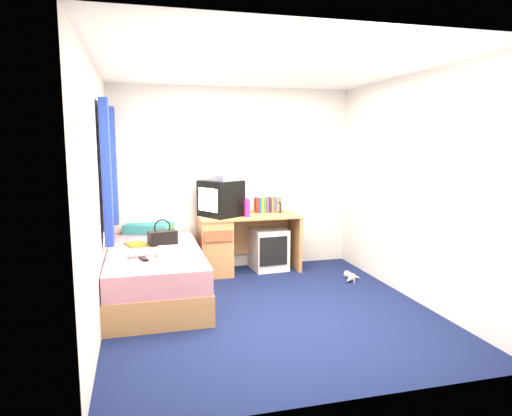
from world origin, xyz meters
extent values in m
plane|color=#0C1438|center=(0.00, 0.00, 0.00)|extent=(3.40, 3.40, 0.00)
plane|color=white|center=(0.00, 0.00, 2.40)|extent=(3.40, 3.40, 0.00)
plane|color=silver|center=(0.00, 1.70, 1.20)|extent=(3.20, 0.00, 3.20)
plane|color=silver|center=(0.00, -1.70, 1.20)|extent=(3.20, 0.00, 3.20)
plane|color=silver|center=(-1.60, 0.00, 1.20)|extent=(0.00, 3.40, 3.40)
plane|color=silver|center=(1.60, 0.00, 1.20)|extent=(0.00, 3.40, 3.40)
cube|color=tan|center=(-1.10, 0.70, 0.15)|extent=(1.00, 2.00, 0.30)
cube|color=brown|center=(-0.60, 0.30, 0.16)|extent=(0.02, 0.70, 0.18)
cube|color=white|center=(-1.10, 0.70, 0.42)|extent=(0.98, 1.98, 0.24)
cube|color=#174B98|center=(-1.13, 1.62, 0.60)|extent=(0.65, 0.53, 0.12)
cube|color=tan|center=(0.13, 1.42, 0.73)|extent=(1.30, 0.55, 0.03)
cube|color=tan|center=(-0.32, 1.42, 0.36)|extent=(0.40, 0.52, 0.72)
cube|color=tan|center=(0.76, 1.42, 0.36)|extent=(0.04, 0.52, 0.72)
cube|color=tan|center=(0.38, 1.67, 0.45)|extent=(0.78, 0.03, 0.55)
cube|color=silver|center=(0.41, 1.45, 0.28)|extent=(0.47, 0.47, 0.55)
cube|color=black|center=(-0.23, 1.44, 0.98)|extent=(0.60, 0.61, 0.46)
cube|color=beige|center=(-0.41, 1.33, 0.98)|extent=(0.19, 0.30, 0.28)
cube|color=silver|center=(-0.23, 1.44, 1.25)|extent=(0.47, 0.50, 0.08)
cube|color=maroon|center=(0.28, 1.60, 0.85)|extent=(0.03, 0.13, 0.20)
cube|color=navy|center=(0.32, 1.60, 0.85)|extent=(0.03, 0.13, 0.20)
cube|color=gold|center=(0.35, 1.60, 0.85)|extent=(0.03, 0.13, 0.20)
cube|color=#337F33|center=(0.39, 1.60, 0.85)|extent=(0.03, 0.13, 0.20)
cube|color=#7F337F|center=(0.42, 1.60, 0.85)|extent=(0.03, 0.13, 0.20)
cube|color=#262626|center=(0.46, 1.60, 0.85)|extent=(0.03, 0.13, 0.20)
cube|color=#B26633|center=(0.49, 1.60, 0.85)|extent=(0.03, 0.13, 0.20)
cube|color=#4C4C99|center=(0.53, 1.60, 0.85)|extent=(0.03, 0.13, 0.20)
cube|color=olive|center=(0.56, 1.60, 0.85)|extent=(0.03, 0.13, 0.20)
cube|color=#337272|center=(0.60, 1.60, 0.85)|extent=(0.03, 0.13, 0.20)
cube|color=black|center=(0.57, 1.53, 0.82)|extent=(0.04, 0.12, 0.14)
cylinder|color=#E01F82|center=(0.08, 1.28, 0.86)|extent=(0.08, 0.08, 0.21)
cylinder|color=silver|center=(0.03, 1.48, 0.84)|extent=(0.06, 0.06, 0.19)
cube|color=black|center=(-1.00, 0.91, 0.62)|extent=(0.34, 0.24, 0.15)
torus|color=black|center=(-1.00, 0.91, 0.73)|extent=(0.19, 0.06, 0.19)
cube|color=white|center=(-0.94, 0.35, 0.58)|extent=(0.28, 0.24, 0.09)
cube|color=gold|center=(-1.28, 0.95, 0.55)|extent=(0.29, 0.33, 0.01)
cylinder|color=silver|center=(-1.27, 0.39, 0.58)|extent=(0.21, 0.12, 0.07)
cube|color=yellow|center=(-1.04, 0.13, 0.55)|extent=(0.21, 0.18, 0.01)
cube|color=black|center=(-1.22, 0.25, 0.55)|extent=(0.09, 0.17, 0.02)
cube|color=silver|center=(-1.58, 0.90, 1.45)|extent=(0.02, 0.90, 1.10)
cube|color=white|center=(-1.57, 0.90, 2.04)|extent=(0.06, 1.06, 0.08)
cube|color=white|center=(-1.57, 0.90, 0.86)|extent=(0.06, 1.06, 0.08)
cube|color=navy|center=(-1.53, 0.31, 1.40)|extent=(0.08, 0.24, 1.40)
cube|color=navy|center=(-1.53, 1.49, 1.40)|extent=(0.08, 0.24, 1.40)
cone|color=beige|center=(1.31, 0.75, 0.04)|extent=(0.18, 0.24, 0.09)
cone|color=beige|center=(1.20, 0.64, 0.04)|extent=(0.22, 0.22, 0.09)
camera|label=1|loc=(-1.24, -4.26, 1.70)|focal=32.00mm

